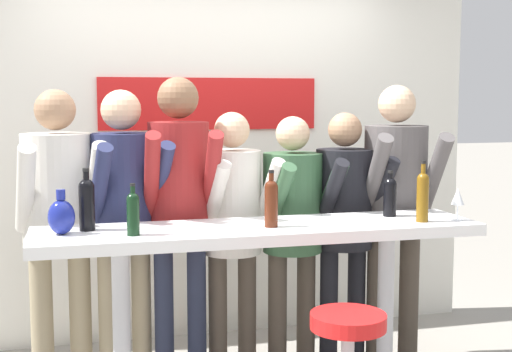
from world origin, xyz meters
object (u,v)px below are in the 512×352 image
at_px(person_center, 233,216).
at_px(wine_glass_0, 458,198).
at_px(person_right, 345,212).
at_px(person_center_right, 293,217).
at_px(wine_bottle_0, 390,195).
at_px(person_far_right, 396,195).
at_px(person_left, 123,206).
at_px(wine_bottle_3, 133,212).
at_px(wine_bottle_1, 271,201).
at_px(decorative_vase, 61,216).
at_px(wine_bottle_2, 87,202).
at_px(person_far_left, 58,209).
at_px(person_center_left, 179,196).
at_px(wine_bottle_4, 423,194).
at_px(tasting_table, 260,258).

xyz_separation_m(person_center, wine_glass_0, (1.09, -0.68, 0.16)).
bearing_deg(person_right, person_center_right, 172.08).
bearing_deg(wine_bottle_0, person_far_right, 60.19).
xyz_separation_m(person_left, wine_bottle_3, (-0.00, -0.64, 0.07)).
distance_m(person_center_right, wine_bottle_1, 0.71).
height_order(person_right, wine_glass_0, person_right).
relative_size(person_center_right, decorative_vase, 7.21).
distance_m(person_left, person_center_right, 1.02).
xyz_separation_m(person_center_right, wine_bottle_2, (-1.23, -0.47, 0.20)).
bearing_deg(person_far_right, person_center_right, 179.88).
bearing_deg(person_far_left, person_right, -9.43).
bearing_deg(person_center_left, wine_bottle_3, -115.19).
relative_size(person_center, person_right, 1.00).
distance_m(person_center, wine_bottle_4, 1.12).
bearing_deg(decorative_vase, person_right, 17.48).
relative_size(person_left, wine_bottle_4, 5.29).
distance_m(person_center_left, person_center, 0.36).
height_order(person_far_left, person_center, person_far_left).
relative_size(wine_bottle_2, wine_glass_0, 1.77).
height_order(tasting_table, person_far_right, person_far_right).
height_order(person_far_left, decorative_vase, person_far_left).
bearing_deg(wine_bottle_1, wine_bottle_2, 171.17).
bearing_deg(person_center_left, wine_glass_0, -20.93).
distance_m(person_left, decorative_vase, 0.63).
height_order(person_center, person_center_right, person_center).
bearing_deg(wine_glass_0, person_center, 148.19).
xyz_separation_m(person_left, wine_bottle_0, (1.44, -0.44, 0.07)).
height_order(person_center, wine_bottle_1, person_center).
height_order(person_right, wine_bottle_2, person_right).
bearing_deg(person_far_right, wine_bottle_0, -114.58).
xyz_separation_m(person_far_left, person_center_left, (0.67, -0.07, 0.06)).
height_order(wine_bottle_0, wine_bottle_1, wine_bottle_1).
height_order(person_center_right, person_far_right, person_far_right).
xyz_separation_m(tasting_table, person_left, (-0.66, 0.54, 0.22)).
bearing_deg(person_left, person_center_left, -18.80).
bearing_deg(wine_bottle_4, person_left, 156.91).
bearing_deg(wine_bottle_3, person_center_left, 62.14).
bearing_deg(person_center, wine_bottle_1, -93.20).
height_order(person_right, person_far_right, person_far_right).
height_order(tasting_table, wine_bottle_2, wine_bottle_2).
xyz_separation_m(wine_bottle_0, wine_bottle_2, (-1.65, -0.01, 0.02)).
bearing_deg(wine_bottle_2, person_far_right, 12.21).
xyz_separation_m(person_center_left, person_right, (1.03, 0.05, -0.14)).
xyz_separation_m(wine_bottle_1, wine_bottle_4, (0.82, -0.06, 0.01)).
bearing_deg(wine_bottle_3, wine_bottle_4, -0.41).
distance_m(wine_bottle_0, wine_bottle_2, 1.65).
distance_m(person_far_right, wine_glass_0, 0.63).
bearing_deg(person_center_right, wine_bottle_2, -168.80).
distance_m(person_left, person_center_left, 0.32).
relative_size(person_far_left, person_right, 1.09).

